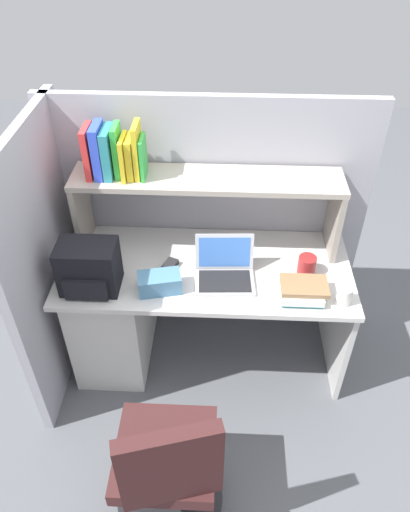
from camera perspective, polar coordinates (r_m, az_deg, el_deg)
name	(u,v)px	position (r m, az deg, el deg)	size (l,w,h in m)	color
ground_plane	(205,352)	(3.20, 0.04, -11.17)	(8.00, 8.00, 0.00)	#595B60
desk	(140,306)	(2.94, -7.59, -5.83)	(1.60, 0.70, 0.73)	silver
cubicle_partition_rear	(208,220)	(2.95, 0.39, 4.23)	(1.84, 0.05, 1.55)	#9E9EA8
cubicle_partition_left	(49,262)	(2.77, -17.83, -0.67)	(0.05, 1.06, 1.55)	#9E9EA8
overhead_hutch	(207,193)	(2.63, 0.26, 7.40)	(1.44, 0.28, 0.45)	gray
reference_books_on_shelf	(114,153)	(2.58, -10.62, 11.82)	(0.30, 0.18, 0.28)	red
laptop	(225,270)	(2.58, 2.31, -1.69)	(0.32, 0.27, 0.22)	#B7BABF
backpack	(89,268)	(2.55, -13.48, -1.37)	(0.30, 0.23, 0.27)	black
computer_mouse	(170,266)	(2.67, -4.15, -1.13)	(0.06, 0.10, 0.03)	#262628
paper_cup	(344,295)	(2.54, 15.99, -4.45)	(0.08, 0.08, 0.10)	white
tissue_box	(159,283)	(2.52, -5.35, -3.12)	(0.22, 0.12, 0.10)	teal
snack_canister	(307,265)	(2.67, 11.83, -1.06)	(0.10, 0.10, 0.10)	maroon
desk_book_stack	(302,291)	(2.53, 11.29, -4.00)	(0.24, 0.19, 0.08)	teal
office_chair	(168,471)	(2.34, -4.31, -23.84)	(0.52, 0.53, 0.93)	black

